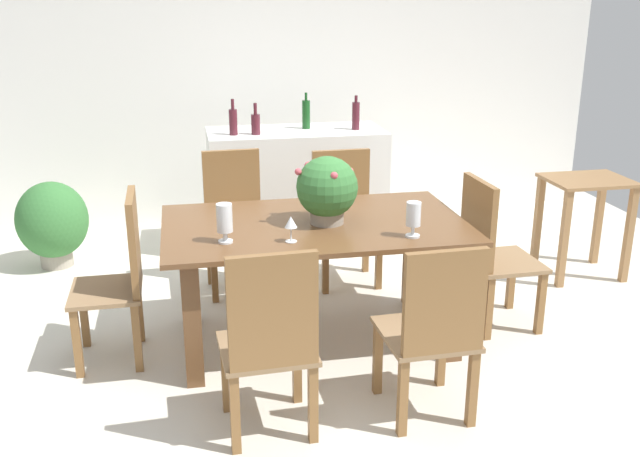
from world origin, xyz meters
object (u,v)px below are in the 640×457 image
Objects in this scene: chair_near_right at (434,327)px; wine_glass at (291,223)px; crystal_vase_center_near at (413,216)px; chair_head_end at (122,271)px; crystal_vase_left at (225,220)px; flower_centerpiece at (327,189)px; wine_bottle_amber at (233,121)px; kitchen_counter at (296,189)px; chair_near_left at (270,338)px; wine_bottle_clear at (256,123)px; chair_foot_end at (490,247)px; potted_plant_floor at (52,222)px; chair_far_right at (343,210)px; chair_far_left at (234,215)px; side_table at (585,205)px; wine_bottle_tall at (356,115)px; dining_table at (315,245)px; wine_bottle_green at (306,114)px.

wine_glass is (-0.60, 0.67, 0.36)m from chair_near_right.
crystal_vase_center_near is 0.68m from wine_glass.
crystal_vase_left is (0.59, -0.26, 0.35)m from chair_head_end.
flower_centerpiece is 1.99× the size of crystal_vase_center_near.
wine_bottle_amber is at bearing 83.86° from crystal_vase_left.
crystal_vase_left is 0.15× the size of kitchen_counter.
crystal_vase_center_near reaches higher than wine_glass.
wine_bottle_clear is at bearing -97.79° from chair_near_left.
potted_plant_floor is (-2.90, 1.64, -0.17)m from chair_foot_end.
chair_far_right is 1.17m from wine_bottle_amber.
potted_plant_floor is (-1.84, 1.66, -0.61)m from flower_centerpiece.
chair_far_left is 1.64m from crystal_vase_center_near.
side_table is at bearing 22.67° from wine_glass.
side_table is (2.35, -0.98, -0.52)m from wine_bottle_clear.
flower_centerpiece reaches higher than kitchen_counter.
crystal_vase_left is at bearing 96.82° from chair_foot_end.
wine_bottle_tall is at bearing 71.01° from flower_centerpiece.
chair_far_right is at bearing -74.53° from kitchen_counter.
crystal_vase_left is (-0.61, -0.23, -0.08)m from flower_centerpiece.
crystal_vase_center_near is at bearing -5.90° from crystal_vase_left.
chair_far_left is 2.61m from side_table.
chair_far_right is at bearing -17.01° from potted_plant_floor.
wine_bottle_tall reaches higher than side_table.
wine_bottle_clear is at bearing 0.82° from potted_plant_floor.
dining_table is at bearing -84.45° from wine_bottle_clear.
chair_head_end is (-1.53, -0.97, 0.01)m from chair_far_right.
wine_bottle_tall is at bearing -114.27° from chair_near_left.
chair_near_left is at bearing -112.11° from dining_table.
flower_centerpiece is at bearing -161.61° from side_table.
side_table is (2.73, 0.93, -0.34)m from crystal_vase_left.
wine_bottle_green is 1.18× the size of wine_bottle_clear.
chair_far_right is at bearing 93.80° from crystal_vase_center_near.
wine_bottle_tall reaches higher than crystal_vase_center_near.
potted_plant_floor is at bearing -64.95° from chair_near_left.
side_table is at bearing -21.56° from wine_bottle_amber.
wine_bottle_tall is 0.83m from wine_bottle_clear.
chair_near_left reaches higher than chair_foot_end.
flower_centerpiece reaches higher than chair_foot_end.
chair_head_end is 2.49× the size of flower_centerpiece.
chair_near_right is at bearing 56.67° from chair_head_end.
crystal_vase_center_near is 2.19m from kitchen_counter.
flower_centerpiece is at bearing -118.75° from chair_near_left.
wine_glass is at bearing -90.85° from wine_bottle_clear.
chair_foot_end is at bearing -29.53° from potted_plant_floor.
chair_near_right is 0.73m from crystal_vase_center_near.
chair_far_right is 0.83m from kitchen_counter.
flower_centerpiece is at bearing -72.63° from chair_near_right.
chair_foot_end is 3.34m from potted_plant_floor.
chair_far_right is at bearing 170.66° from side_table.
flower_centerpiece is 2.73× the size of wine_glass.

